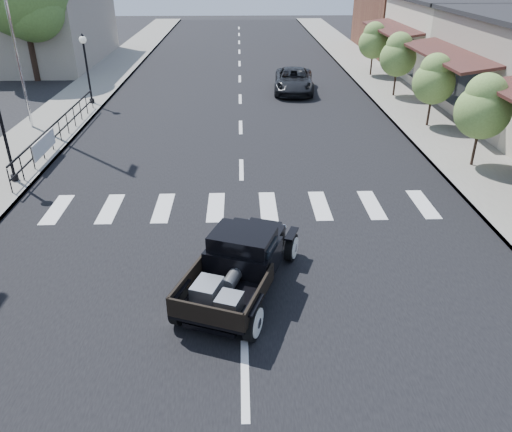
{
  "coord_description": "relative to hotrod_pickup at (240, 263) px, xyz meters",
  "views": [
    {
      "loc": [
        -0.02,
        -9.66,
        6.82
      ],
      "look_at": [
        0.35,
        1.5,
        1.0
      ],
      "focal_mm": 35.0,
      "sensor_mm": 36.0,
      "label": 1
    }
  ],
  "objects": [
    {
      "name": "ground",
      "position": [
        0.07,
        0.25,
        -0.72
      ],
      "size": [
        120.0,
        120.0,
        0.0
      ],
      "primitive_type": "plane",
      "color": "black",
      "rests_on": "ground"
    },
    {
      "name": "road",
      "position": [
        0.07,
        15.25,
        -0.71
      ],
      "size": [
        14.0,
        80.0,
        0.02
      ],
      "primitive_type": "cube",
      "color": "black",
      "rests_on": "ground"
    },
    {
      "name": "road_markings",
      "position": [
        0.07,
        10.25,
        -0.72
      ],
      "size": [
        12.0,
        60.0,
        0.06
      ],
      "primitive_type": null,
      "color": "silver",
      "rests_on": "ground"
    },
    {
      "name": "sidewalk_left",
      "position": [
        -8.43,
        15.25,
        -0.65
      ],
      "size": [
        3.0,
        80.0,
        0.15
      ],
      "primitive_type": "cube",
      "color": "gray",
      "rests_on": "ground"
    },
    {
      "name": "sidewalk_right",
      "position": [
        8.57,
        15.25,
        -0.65
      ],
      "size": [
        3.0,
        80.0,
        0.15
      ],
      "primitive_type": "cube",
      "color": "#99968B",
      "rests_on": "ground"
    },
    {
      "name": "low_building_left",
      "position": [
        -14.93,
        28.25,
        1.78
      ],
      "size": [
        10.0,
        12.0,
        5.0
      ],
      "primitive_type": "cube",
      "color": "#AA9E8E",
      "rests_on": "ground"
    },
    {
      "name": "storefront_far",
      "position": [
        15.07,
        22.25,
        1.53
      ],
      "size": [
        10.0,
        9.0,
        4.5
      ],
      "primitive_type": "cube",
      "color": "beige",
      "rests_on": "ground"
    },
    {
      "name": "far_building_right",
      "position": [
        15.57,
        32.25,
        2.78
      ],
      "size": [
        11.0,
        10.0,
        7.0
      ],
      "primitive_type": "cube",
      "color": "brown",
      "rests_on": "ground"
    },
    {
      "name": "railing",
      "position": [
        -7.23,
        10.25,
        -0.07
      ],
      "size": [
        0.08,
        10.0,
        1.0
      ],
      "primitive_type": null,
      "color": "black",
      "rests_on": "sidewalk_left"
    },
    {
      "name": "banner",
      "position": [
        -7.15,
        8.25,
        -0.27
      ],
      "size": [
        0.04,
        2.2,
        0.6
      ],
      "primitive_type": null,
      "color": "silver",
      "rests_on": "sidewalk_left"
    },
    {
      "name": "lamp_post_b",
      "position": [
        -7.53,
        6.25,
        1.12
      ],
      "size": [
        0.36,
        0.36,
        3.39
      ],
      "primitive_type": null,
      "color": "black",
      "rests_on": "sidewalk_left"
    },
    {
      "name": "lamp_post_c",
      "position": [
        -7.53,
        16.25,
        1.12
      ],
      "size": [
        0.36,
        0.36,
        3.39
      ],
      "primitive_type": null,
      "color": "black",
      "rests_on": "sidewalk_left"
    },
    {
      "name": "big_tree_far",
      "position": [
        -12.43,
        22.25,
        3.17
      ],
      "size": [
        5.3,
        5.3,
        7.79
      ],
      "primitive_type": null,
      "color": "#4B7130",
      "rests_on": "ground"
    },
    {
      "name": "small_tree_b",
      "position": [
        8.37,
        7.14,
        0.99
      ],
      "size": [
        1.88,
        1.88,
        3.13
      ],
      "primitive_type": null,
      "color": "olive",
      "rests_on": "sidewalk_right"
    },
    {
      "name": "small_tree_c",
      "position": [
        8.37,
        11.9,
        0.92
      ],
      "size": [
        1.79,
        1.79,
        2.99
      ],
      "primitive_type": null,
      "color": "olive",
      "rests_on": "sidewalk_right"
    },
    {
      "name": "small_tree_d",
      "position": [
        8.37,
        17.31,
        0.99
      ],
      "size": [
        1.88,
        1.88,
        3.13
      ],
      "primitive_type": null,
      "color": "olive",
      "rests_on": "sidewalk_right"
    },
    {
      "name": "small_tree_e",
      "position": [
        8.37,
        22.58,
        0.95
      ],
      "size": [
        1.84,
        1.84,
        3.06
      ],
      "primitive_type": null,
      "color": "olive",
      "rests_on": "sidewalk_right"
    },
    {
      "name": "hotrod_pickup",
      "position": [
        0.0,
        0.0,
        0.0
      ],
      "size": [
        3.28,
        4.6,
        1.45
      ],
      "primitive_type": null,
      "rotation": [
        0.0,
        0.0,
        -0.35
      ],
      "color": "black",
      "rests_on": "ground"
    },
    {
      "name": "second_car",
      "position": [
        3.09,
        18.77,
        -0.09
      ],
      "size": [
        2.49,
        4.73,
        1.27
      ],
      "primitive_type": "imported",
      "rotation": [
        0.0,
        0.0,
        -0.09
      ],
      "color": "black",
      "rests_on": "ground"
    }
  ]
}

